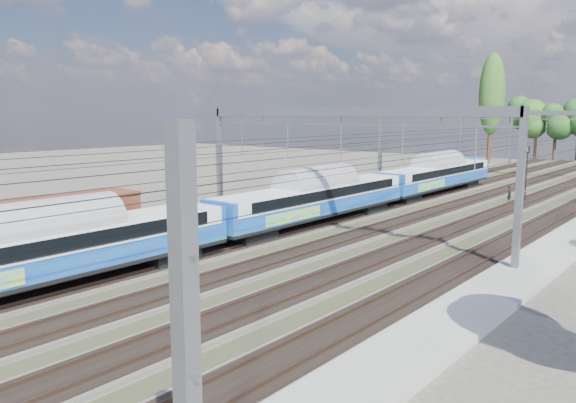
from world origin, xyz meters
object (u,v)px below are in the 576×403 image
Objects in this scene: worker at (510,194)px; signal_near at (527,167)px; freight_boxcar at (8,234)px; emu_train at (313,193)px.

signal_near is at bearing -64.60° from worker.
freight_boxcar is 2.67× the size of signal_near.
signal_near is at bearing 73.14° from freight_boxcar.
signal_near is at bearing 69.13° from emu_train.
freight_boxcar reaches higher than worker.
worker is (12.15, 42.55, -1.46)m from freight_boxcar.
signal_near is (1.10, 1.19, 2.63)m from worker.
emu_train is at bearing 77.78° from freight_boxcar.
emu_train is 11.78× the size of signal_near.
freight_boxcar is at bearing -115.91° from signal_near.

